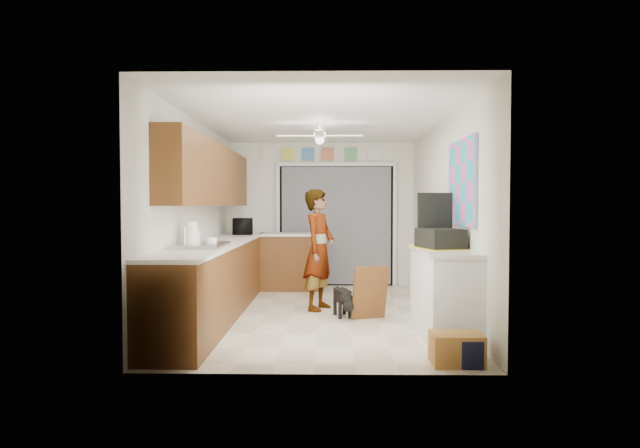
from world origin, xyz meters
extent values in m
plane|color=beige|center=(0.00, 0.00, 0.00)|extent=(5.00, 5.00, 0.00)
plane|color=white|center=(0.00, 0.00, 2.50)|extent=(5.00, 5.00, 0.00)
plane|color=white|center=(0.00, 2.50, 1.25)|extent=(3.20, 0.00, 3.20)
plane|color=white|center=(0.00, -2.50, 1.25)|extent=(3.20, 0.00, 3.20)
plane|color=white|center=(-1.60, 0.00, 1.25)|extent=(0.00, 5.00, 5.00)
plane|color=white|center=(1.60, 0.00, 1.25)|extent=(0.00, 5.00, 5.00)
cube|color=brown|center=(-1.30, 0.00, 0.45)|extent=(0.60, 4.80, 0.90)
cube|color=white|center=(-1.29, 0.00, 0.92)|extent=(0.62, 4.80, 0.04)
cube|color=brown|center=(-1.44, 0.20, 1.80)|extent=(0.32, 4.00, 0.80)
cube|color=silver|center=(-1.29, -1.00, 0.95)|extent=(0.50, 0.76, 0.06)
cylinder|color=silver|center=(-1.48, -1.00, 1.05)|extent=(0.03, 0.03, 0.22)
cube|color=brown|center=(-0.50, 2.00, 0.45)|extent=(1.00, 0.60, 0.90)
cube|color=white|center=(-0.50, 2.00, 0.92)|extent=(1.04, 0.64, 0.04)
cube|color=black|center=(0.25, 2.47, 1.05)|extent=(2.00, 0.06, 2.10)
cube|color=gray|center=(0.25, 2.43, 1.05)|extent=(1.90, 0.03, 2.05)
cube|color=white|center=(-0.77, 2.44, 1.05)|extent=(0.06, 0.04, 2.10)
cube|color=white|center=(1.27, 2.44, 1.05)|extent=(0.06, 0.04, 2.10)
cube|color=white|center=(0.25, 2.44, 2.12)|extent=(2.10, 0.04, 0.06)
cube|color=#D7D147|center=(-0.60, 2.47, 2.30)|extent=(0.22, 0.02, 0.22)
cube|color=#4A7FC5|center=(-0.25, 2.47, 2.30)|extent=(0.22, 0.02, 0.22)
cube|color=#C96B4B|center=(0.10, 2.47, 2.30)|extent=(0.22, 0.02, 0.22)
cube|color=#60A96C|center=(0.50, 2.47, 2.30)|extent=(0.22, 0.02, 0.22)
cube|color=white|center=(0.90, 2.47, 2.30)|extent=(0.22, 0.02, 0.22)
cube|color=silver|center=(-0.95, 2.47, 2.30)|extent=(0.22, 0.02, 0.26)
cube|color=white|center=(1.35, -1.20, 0.45)|extent=(0.50, 1.40, 0.90)
cube|color=white|center=(1.34, -1.20, 0.92)|extent=(0.54, 1.44, 0.04)
cube|color=#E253AA|center=(1.58, -1.00, 1.65)|extent=(0.03, 1.15, 0.95)
cube|color=white|center=(0.00, 0.20, 2.32)|extent=(1.14, 1.14, 0.24)
imported|color=black|center=(-1.26, 1.63, 1.07)|extent=(0.39, 0.51, 0.26)
imported|color=silver|center=(-1.39, -0.83, 1.07)|extent=(0.12, 0.12, 0.26)
imported|color=white|center=(-1.21, -0.86, 0.99)|extent=(0.15, 0.15, 0.10)
cylinder|color=white|center=(-1.42, -0.95, 1.08)|extent=(0.17, 0.17, 0.28)
cube|color=black|center=(1.32, -1.13, 1.05)|extent=(0.49, 0.58, 0.22)
cube|color=yellow|center=(1.32, -1.13, 0.94)|extent=(0.57, 0.67, 0.02)
cube|color=black|center=(1.32, -0.84, 1.30)|extent=(0.41, 0.14, 0.50)
cube|color=gold|center=(1.25, -2.20, 0.14)|extent=(0.45, 0.34, 0.28)
cube|color=black|center=(1.25, -2.20, 0.12)|extent=(0.41, 0.34, 0.24)
cube|color=brown|center=(0.63, -0.36, 0.34)|extent=(0.48, 0.32, 0.66)
imported|color=white|center=(-0.01, 0.27, 0.81)|extent=(0.58, 0.69, 1.62)
cube|color=black|center=(0.29, -0.19, 0.20)|extent=(0.33, 0.53, 0.39)
camera|label=1|loc=(0.12, -6.89, 1.40)|focal=30.00mm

